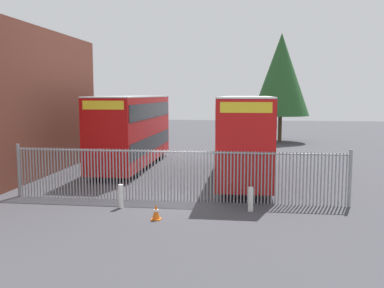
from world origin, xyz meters
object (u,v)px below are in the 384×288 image
at_px(double_decker_bus_near_gate, 133,128).
at_px(bollard_center_front, 251,199).
at_px(double_decker_bus_behind_fence_left, 246,134).
at_px(traffic_cone_by_gate, 156,212).
at_px(bollard_near_left, 121,196).

xyz_separation_m(double_decker_bus_near_gate, bollard_center_front, (7.29, -9.46, -1.95)).
xyz_separation_m(double_decker_bus_near_gate, double_decker_bus_behind_fence_left, (7.05, -2.86, 0.00)).
bearing_deg(double_decker_bus_near_gate, traffic_cone_by_gate, -70.68).
distance_m(double_decker_bus_near_gate, traffic_cone_by_gate, 11.93).
bearing_deg(traffic_cone_by_gate, double_decker_bus_behind_fence_left, 68.91).
relative_size(bollard_center_front, traffic_cone_by_gate, 1.61).
xyz_separation_m(bollard_near_left, bollard_center_front, (5.16, 0.19, 0.00)).
xyz_separation_m(double_decker_bus_near_gate, bollard_near_left, (2.13, -9.65, -1.95)).
distance_m(double_decker_bus_near_gate, bollard_center_front, 12.10).
bearing_deg(bollard_center_front, bollard_near_left, -177.84).
relative_size(double_decker_bus_near_gate, traffic_cone_by_gate, 18.32).
relative_size(double_decker_bus_behind_fence_left, bollard_center_front, 11.38).
distance_m(bollard_near_left, bollard_center_front, 5.16).
distance_m(bollard_center_front, traffic_cone_by_gate, 3.78).
height_order(bollard_center_front, traffic_cone_by_gate, bollard_center_front).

